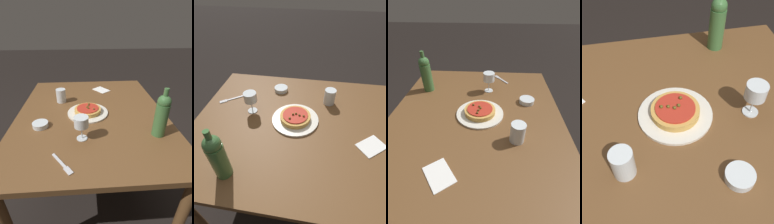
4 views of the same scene
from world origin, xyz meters
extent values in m
plane|color=black|center=(0.00, 0.00, 0.00)|extent=(14.00, 14.00, 0.00)
cube|color=brown|center=(0.00, 0.00, 0.70)|extent=(1.34, 1.08, 0.03)
cylinder|color=brown|center=(0.61, 0.48, 0.34)|extent=(0.06, 0.06, 0.68)
cylinder|color=brown|center=(-0.61, 0.48, 0.34)|extent=(0.06, 0.06, 0.68)
cylinder|color=brown|center=(-0.61, -0.48, 0.34)|extent=(0.06, 0.06, 0.68)
cylinder|color=silver|center=(0.03, -0.03, 0.72)|extent=(0.30, 0.30, 0.01)
cylinder|color=gold|center=(0.03, -0.03, 0.74)|extent=(0.19, 0.19, 0.03)
cylinder|color=#B72D1E|center=(0.03, -0.03, 0.76)|extent=(0.16, 0.16, 0.01)
sphere|color=brown|center=(0.06, 0.02, 0.77)|extent=(0.01, 0.01, 0.01)
sphere|color=brown|center=(0.02, -0.03, 0.77)|extent=(0.01, 0.01, 0.01)
sphere|color=brown|center=(-0.03, -0.02, 0.77)|extent=(0.01, 0.01, 0.01)
sphere|color=brown|center=(0.04, -0.02, 0.77)|extent=(0.01, 0.01, 0.01)
sphere|color=brown|center=(0.00, -0.02, 0.77)|extent=(0.01, 0.01, 0.01)
cylinder|color=silver|center=(0.33, -0.07, 0.72)|extent=(0.06, 0.06, 0.00)
cylinder|color=silver|center=(0.33, -0.07, 0.76)|extent=(0.01, 0.01, 0.08)
cylinder|color=silver|center=(0.33, -0.07, 0.83)|extent=(0.08, 0.08, 0.06)
cylinder|color=#3D6B38|center=(0.31, 0.39, 0.82)|extent=(0.08, 0.08, 0.20)
sphere|color=#3D6B38|center=(0.31, 0.39, 0.94)|extent=(0.08, 0.08, 0.08)
cylinder|color=#3D6B38|center=(0.31, 0.39, 0.98)|extent=(0.03, 0.03, 0.06)
cylinder|color=silver|center=(-0.19, -0.24, 0.77)|extent=(0.08, 0.08, 0.11)
cylinder|color=silver|center=(0.18, -0.34, 0.73)|extent=(0.10, 0.10, 0.03)
cube|color=silver|center=(0.50, -0.19, 0.72)|extent=(0.11, 0.08, 0.00)
cube|color=silver|center=(0.57, -0.13, 0.72)|extent=(0.06, 0.05, 0.00)
cube|color=white|center=(-0.42, 0.12, 0.72)|extent=(0.18, 0.17, 0.00)
camera|label=1|loc=(1.15, -0.05, 1.36)|focal=28.00mm
camera|label=2|loc=(-0.07, 0.78, 1.50)|focal=28.00mm
camera|label=3|loc=(-0.85, -0.11, 1.40)|focal=28.00mm
camera|label=4|loc=(-0.10, -0.70, 1.51)|focal=42.00mm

